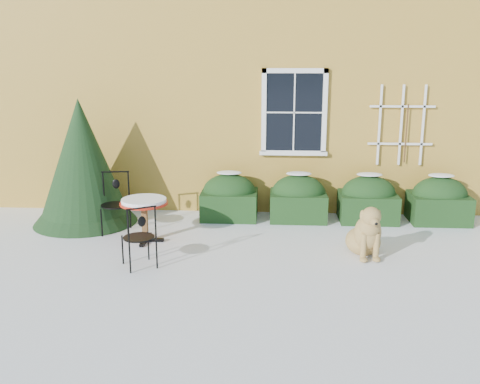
# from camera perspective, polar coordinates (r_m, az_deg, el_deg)

# --- Properties ---
(ground) EXTENTS (80.00, 80.00, 0.00)m
(ground) POSITION_cam_1_polar(r_m,az_deg,el_deg) (7.81, -0.46, -8.20)
(ground) COLOR white
(ground) RESTS_ON ground
(house) EXTENTS (12.40, 8.40, 6.40)m
(house) POSITION_cam_1_polar(r_m,az_deg,el_deg) (14.23, 1.57, 15.05)
(house) COLOR gold
(house) RESTS_ON ground
(hedge_row) EXTENTS (4.95, 0.80, 0.91)m
(hedge_row) POSITION_cam_1_polar(r_m,az_deg,el_deg) (10.16, 9.89, -0.76)
(hedge_row) COLOR black
(hedge_row) RESTS_ON ground
(evergreen_shrub) EXTENTS (1.89, 1.89, 2.28)m
(evergreen_shrub) POSITION_cam_1_polar(r_m,az_deg,el_deg) (10.15, -16.41, 1.86)
(evergreen_shrub) COLOR black
(evergreen_shrub) RESTS_ON ground
(bistro_table) EXTENTS (0.79, 0.79, 0.73)m
(bistro_table) POSITION_cam_1_polar(r_m,az_deg,el_deg) (8.91, -10.19, -1.47)
(bistro_table) COLOR black
(bistro_table) RESTS_ON ground
(patio_chair_near) EXTENTS (0.57, 0.57, 0.95)m
(patio_chair_near) POSITION_cam_1_polar(r_m,az_deg,el_deg) (7.85, -10.67, -4.65)
(patio_chair_near) COLOR black
(patio_chair_near) RESTS_ON ground
(patio_chair_far) EXTENTS (0.54, 0.53, 1.05)m
(patio_chair_far) POSITION_cam_1_polar(r_m,az_deg,el_deg) (9.55, -13.12, -1.11)
(patio_chair_far) COLOR black
(patio_chair_far) RESTS_ON ground
(dog) EXTENTS (0.62, 0.96, 0.86)m
(dog) POSITION_cam_1_polar(r_m,az_deg,el_deg) (8.41, 13.31, -4.47)
(dog) COLOR tan
(dog) RESTS_ON ground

